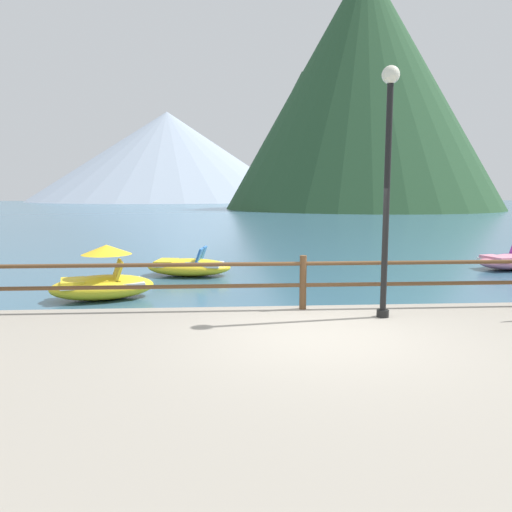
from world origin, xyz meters
name	(u,v)px	position (x,y,z in m)	size (l,w,h in m)	color
ground_plane	(238,218)	(0.00, 40.00, 0.00)	(200.00, 200.00, 0.00)	#38607A
promenade_dock	(362,415)	(0.00, -2.20, 0.20)	(28.00, 8.00, 0.40)	gray
dock_railing	(303,276)	(0.00, 1.55, 0.99)	(23.92, 0.12, 0.95)	brown
lamp_post	(388,169)	(1.23, 0.91, 2.81)	(0.28, 0.28, 3.99)	black
pedal_boat_1	(103,281)	(-4.16, 4.46, 0.41)	(2.56, 1.80, 1.25)	yellow
pedal_boat_2	(189,267)	(-2.42, 7.58, 0.27)	(2.64, 1.67, 0.85)	yellow
cliff_headland	(353,96)	(17.87, 67.16, 16.61)	(40.04, 40.04, 35.39)	#284C2D
distant_peak	(168,157)	(-16.86, 135.44, 12.37)	(75.33, 75.33, 24.74)	#93A3B7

